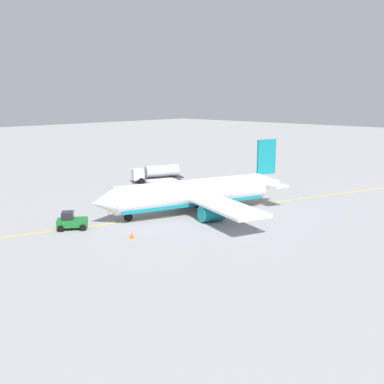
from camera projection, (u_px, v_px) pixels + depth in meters
name	position (u px, v px, depth m)	size (l,w,h in m)	color
ground_plane	(192.00, 213.00, 63.77)	(400.00, 400.00, 0.00)	#939399
airplane	(195.00, 194.00, 63.43)	(28.96, 27.88, 9.75)	white
fuel_tanker	(157.00, 173.00, 86.91)	(9.81, 6.45, 3.15)	#2D2D33
pushback_tug	(71.00, 221.00, 55.80)	(4.10, 3.89, 2.20)	#196B28
refueling_worker	(153.00, 187.00, 77.88)	(0.58, 0.46, 1.71)	navy
safety_cone_nose	(132.00, 235.00, 52.34)	(0.60, 0.60, 0.67)	#F2590F
safety_cone_wingtip	(110.00, 210.00, 64.10)	(0.51, 0.51, 0.57)	#F2590F
taxi_line_marking	(192.00, 213.00, 63.77)	(82.91, 0.30, 0.01)	yellow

